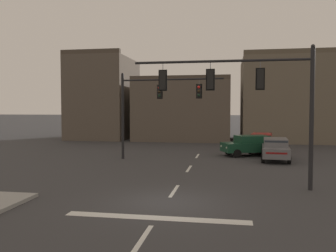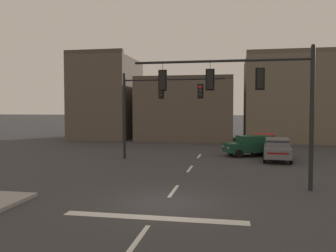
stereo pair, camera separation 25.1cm
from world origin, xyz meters
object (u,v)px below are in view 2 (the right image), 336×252
Objects in this scene: car_lot_nearside at (253,145)px; car_lot_farside at (264,142)px; signal_mast_far_side at (153,101)px; signal_mast_near_side at (250,91)px; car_lot_middle at (277,149)px.

car_lot_farside is at bearing 66.64° from car_lot_nearside.
signal_mast_far_side reaches higher than car_lot_farside.
car_lot_nearside is 2.72m from car_lot_farside.
signal_mast_far_side is at bearing -144.44° from car_lot_farside.
car_lot_nearside is 1.03× the size of car_lot_farside.
car_lot_farside is (1.08, 2.49, 0.00)m from car_lot_nearside.
signal_mast_near_side is 1.80× the size of car_lot_farside.
signal_mast_near_side is 1.82× the size of car_lot_middle.
car_lot_nearside is at bearing 86.18° from signal_mast_near_side.
signal_mast_near_side is at bearing -51.53° from signal_mast_far_side.
car_lot_nearside is 2.82m from car_lot_middle.
car_lot_farside is (8.33, 5.96, -3.46)m from signal_mast_far_side.
car_lot_middle is at bearing -83.98° from car_lot_farside.
signal_mast_far_side is 8.75m from car_lot_nearside.
signal_mast_far_side is 1.64× the size of car_lot_middle.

